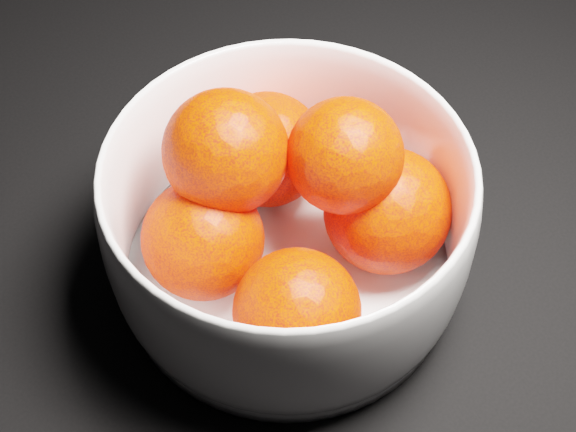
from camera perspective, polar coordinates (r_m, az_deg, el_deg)
bowl at (r=0.48m, az=0.00°, el=-0.40°), size 0.22×0.22×0.11m
orange_pile at (r=0.48m, az=0.06°, el=1.01°), size 0.18×0.18×0.12m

